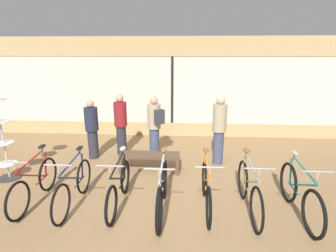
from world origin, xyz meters
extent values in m
plane|color=#99754C|center=(0.00, 0.00, 0.00)|extent=(24.00, 24.00, 0.00)
cube|color=tan|center=(0.00, 4.13, 0.23)|extent=(12.00, 0.08, 0.45)
cube|color=silver|center=(0.00, 4.13, 1.52)|extent=(12.00, 0.04, 2.15)
cube|color=tan|center=(0.00, 4.13, 2.90)|extent=(12.00, 0.08, 0.60)
cube|color=black|center=(0.00, 4.11, 1.52)|extent=(0.08, 0.02, 2.15)
torus|color=black|center=(-2.35, 0.37, 0.34)|extent=(0.04, 0.68, 0.68)
torus|color=black|center=(-2.35, -0.63, 0.34)|extent=(0.04, 0.68, 0.68)
cylinder|color=red|center=(-2.35, -0.17, 0.58)|extent=(0.03, 0.93, 0.51)
cylinder|color=red|center=(-2.35, 0.33, 0.58)|extent=(0.03, 0.11, 0.49)
cylinder|color=red|center=(-2.35, -0.14, 0.85)|extent=(0.03, 0.86, 0.10)
cylinder|color=red|center=(-2.35, 0.14, 0.34)|extent=(0.03, 0.45, 0.03)
cylinder|color=#B2B2B7|center=(-2.35, 0.29, 0.89)|extent=(0.02, 0.02, 0.14)
ellipsoid|color=black|center=(-2.35, 0.29, 0.97)|extent=(0.11, 0.22, 0.06)
cylinder|color=#B2B2B7|center=(-2.35, -0.57, 0.95)|extent=(0.02, 0.02, 0.12)
cylinder|color=#ADADB2|center=(-2.35, -0.57, 1.01)|extent=(0.46, 0.02, 0.02)
torus|color=black|center=(-1.58, 0.32, 0.34)|extent=(0.04, 0.68, 0.68)
torus|color=black|center=(-1.58, -0.69, 0.34)|extent=(0.04, 0.68, 0.68)
cylinder|color=navy|center=(-1.58, -0.23, 0.58)|extent=(0.03, 0.94, 0.51)
cylinder|color=navy|center=(-1.58, 0.28, 0.58)|extent=(0.03, 0.11, 0.49)
cylinder|color=navy|center=(-1.58, -0.20, 0.86)|extent=(0.03, 0.87, 0.10)
cylinder|color=navy|center=(-1.58, 0.09, 0.34)|extent=(0.03, 0.45, 0.03)
cylinder|color=#B2B2B7|center=(-1.58, 0.24, 0.89)|extent=(0.02, 0.02, 0.14)
ellipsoid|color=black|center=(-1.58, 0.24, 0.97)|extent=(0.11, 0.22, 0.06)
cylinder|color=#B2B2B7|center=(-1.58, -0.63, 0.95)|extent=(0.02, 0.02, 0.12)
cylinder|color=#ADADB2|center=(-1.58, -0.63, 1.01)|extent=(0.46, 0.02, 0.02)
torus|color=black|center=(-0.76, 0.37, 0.33)|extent=(0.05, 0.66, 0.66)
torus|color=black|center=(-0.76, -0.65, 0.33)|extent=(0.05, 0.66, 0.66)
cylinder|color=black|center=(-0.76, -0.18, 0.57)|extent=(0.03, 0.96, 0.51)
cylinder|color=black|center=(-0.76, 0.33, 0.57)|extent=(0.03, 0.11, 0.49)
cylinder|color=black|center=(-0.76, -0.15, 0.85)|extent=(0.03, 0.89, 0.10)
cylinder|color=black|center=(-0.76, 0.14, 0.33)|extent=(0.03, 0.46, 0.03)
cylinder|color=#B2B2B7|center=(-0.76, 0.29, 0.88)|extent=(0.02, 0.02, 0.14)
ellipsoid|color=#B2A893|center=(-0.76, 0.29, 0.96)|extent=(0.11, 0.22, 0.06)
cylinder|color=#B2B2B7|center=(-0.76, -0.59, 0.94)|extent=(0.02, 0.02, 0.12)
cylinder|color=#ADADB2|center=(-0.76, -0.59, 1.00)|extent=(0.46, 0.02, 0.02)
torus|color=black|center=(0.03, 0.26, 0.37)|extent=(0.06, 0.74, 0.74)
torus|color=black|center=(0.03, -0.79, 0.37)|extent=(0.06, 0.74, 0.74)
cylinder|color=#BCBCC1|center=(0.03, -0.31, 0.61)|extent=(0.03, 0.99, 0.51)
cylinder|color=#BCBCC1|center=(0.03, 0.22, 0.61)|extent=(0.03, 0.11, 0.49)
cylinder|color=#BCBCC1|center=(0.03, -0.28, 0.88)|extent=(0.03, 0.92, 0.10)
cylinder|color=#BCBCC1|center=(0.03, 0.02, 0.37)|extent=(0.03, 0.48, 0.03)
cylinder|color=#B2B2B7|center=(0.03, 0.18, 0.92)|extent=(0.02, 0.02, 0.14)
ellipsoid|color=brown|center=(0.03, 0.18, 1.00)|extent=(0.11, 0.22, 0.06)
cylinder|color=#B2B2B7|center=(0.03, -0.73, 0.98)|extent=(0.02, 0.02, 0.12)
cylinder|color=#ADADB2|center=(0.03, -0.73, 1.04)|extent=(0.46, 0.02, 0.02)
torus|color=black|center=(0.81, 0.38, 0.34)|extent=(0.05, 0.68, 0.68)
torus|color=black|center=(0.81, -0.62, 0.34)|extent=(0.05, 0.68, 0.68)
cylinder|color=orange|center=(0.81, -0.16, 0.58)|extent=(0.03, 0.94, 0.51)
cylinder|color=orange|center=(0.81, 0.34, 0.58)|extent=(0.03, 0.11, 0.49)
cylinder|color=orange|center=(0.81, -0.13, 0.85)|extent=(0.03, 0.86, 0.10)
cylinder|color=orange|center=(0.81, 0.16, 0.34)|extent=(0.03, 0.45, 0.03)
cylinder|color=#B2B2B7|center=(0.81, 0.30, 0.89)|extent=(0.02, 0.02, 0.14)
ellipsoid|color=brown|center=(0.81, 0.30, 0.97)|extent=(0.11, 0.22, 0.06)
cylinder|color=#B2B2B7|center=(0.81, -0.56, 0.95)|extent=(0.02, 0.02, 0.12)
cylinder|color=#ADADB2|center=(0.81, -0.56, 1.01)|extent=(0.46, 0.02, 0.02)
torus|color=black|center=(1.55, 0.33, 0.37)|extent=(0.04, 0.73, 0.73)
torus|color=black|center=(1.55, -0.68, 0.37)|extent=(0.04, 0.73, 0.73)
cylinder|color=gray|center=(1.55, -0.21, 0.61)|extent=(0.03, 0.95, 0.51)
cylinder|color=gray|center=(1.55, 0.29, 0.61)|extent=(0.03, 0.11, 0.49)
cylinder|color=gray|center=(1.55, -0.18, 0.88)|extent=(0.03, 0.87, 0.10)
cylinder|color=gray|center=(1.55, 0.11, 0.37)|extent=(0.03, 0.46, 0.03)
cylinder|color=#B2B2B7|center=(1.55, 0.25, 0.92)|extent=(0.02, 0.02, 0.14)
ellipsoid|color=brown|center=(1.55, 0.25, 1.00)|extent=(0.11, 0.22, 0.06)
cylinder|color=#B2B2B7|center=(1.55, -0.62, 0.98)|extent=(0.02, 0.02, 0.12)
cylinder|color=#ADADB2|center=(1.55, -0.62, 1.04)|extent=(0.46, 0.02, 0.02)
torus|color=black|center=(2.38, 0.26, 0.37)|extent=(0.05, 0.75, 0.75)
torus|color=black|center=(2.38, -0.74, 0.37)|extent=(0.05, 0.75, 0.75)
cylinder|color=#1E7A7F|center=(2.38, -0.28, 0.61)|extent=(0.03, 0.94, 0.51)
cylinder|color=#1E7A7F|center=(2.38, 0.22, 0.61)|extent=(0.03, 0.11, 0.49)
cylinder|color=#1E7A7F|center=(2.38, -0.25, 0.89)|extent=(0.03, 0.87, 0.10)
cylinder|color=#1E7A7F|center=(2.38, 0.03, 0.37)|extent=(0.03, 0.45, 0.03)
cylinder|color=#B2B2B7|center=(2.38, 0.18, 0.92)|extent=(0.02, 0.02, 0.14)
ellipsoid|color=#B2A893|center=(2.38, 0.18, 1.00)|extent=(0.11, 0.22, 0.06)
cylinder|color=#B2B2B7|center=(2.38, -0.68, 0.98)|extent=(0.02, 0.02, 0.12)
cylinder|color=#ADADB2|center=(2.38, -0.68, 1.04)|extent=(0.46, 0.02, 0.02)
cylinder|color=#333333|center=(-3.49, 0.79, 0.01)|extent=(0.48, 0.48, 0.03)
cylinder|color=silver|center=(-3.49, 0.79, 0.95)|extent=(0.04, 0.04, 1.90)
cylinder|color=white|center=(-3.49, 0.79, 0.35)|extent=(0.40, 0.40, 0.02)
cylinder|color=white|center=(-3.49, 0.79, 0.83)|extent=(0.40, 0.40, 0.02)
cylinder|color=white|center=(-3.49, 0.79, 1.31)|extent=(0.40, 0.40, 0.02)
cube|color=brown|center=(-0.39, 1.36, 0.40)|extent=(1.40, 0.44, 0.05)
cube|color=brown|center=(-1.05, 1.18, 0.19)|extent=(0.08, 0.08, 0.37)
cube|color=brown|center=(0.27, 1.18, 0.19)|extent=(0.08, 0.08, 0.37)
cube|color=brown|center=(-1.05, 1.54, 0.19)|extent=(0.08, 0.08, 0.37)
cube|color=brown|center=(0.27, 1.54, 0.19)|extent=(0.08, 0.08, 0.37)
cylinder|color=#424C6B|center=(-0.38, 2.22, 0.40)|extent=(0.37, 0.37, 0.81)
cylinder|color=tan|center=(-0.38, 2.22, 1.13)|extent=(0.48, 0.48, 0.64)
sphere|color=tan|center=(-0.38, 2.22, 1.55)|extent=(0.21, 0.21, 0.21)
cube|color=#38383D|center=(-0.22, 2.04, 1.16)|extent=(0.27, 0.26, 0.36)
cylinder|color=#2D2D38|center=(-1.99, 2.07, 0.38)|extent=(0.32, 0.32, 0.76)
cylinder|color=#23283D|center=(-1.99, 2.07, 1.07)|extent=(0.41, 0.41, 0.61)
sphere|color=tan|center=(-1.99, 2.07, 1.47)|extent=(0.20, 0.20, 0.20)
cylinder|color=#424C6B|center=(1.26, 1.91, 0.43)|extent=(0.32, 0.32, 0.85)
cylinder|color=tan|center=(1.26, 1.91, 1.19)|extent=(0.41, 0.41, 0.67)
sphere|color=beige|center=(1.26, 1.91, 1.64)|extent=(0.22, 0.22, 0.22)
cylinder|color=#2D2D38|center=(-1.30, 2.37, 0.41)|extent=(0.35, 0.35, 0.81)
cylinder|color=maroon|center=(-1.30, 2.37, 1.14)|extent=(0.45, 0.45, 0.64)
sphere|color=tan|center=(-1.30, 2.37, 1.56)|extent=(0.21, 0.21, 0.21)
camera|label=1|loc=(0.39, -4.32, 2.74)|focal=28.00mm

